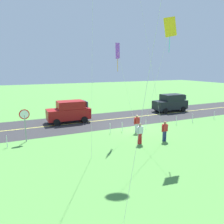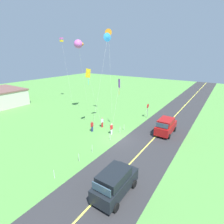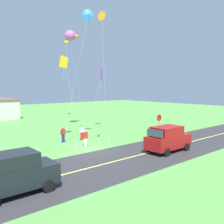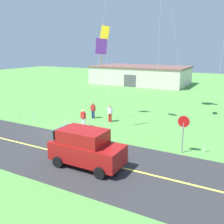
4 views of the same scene
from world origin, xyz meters
name	(u,v)px [view 1 (image 1 of 4)]	position (x,y,z in m)	size (l,w,h in m)	color
ground_plane	(133,128)	(0.00, 0.00, -0.05)	(120.00, 120.00, 0.10)	#549342
asphalt_road	(115,119)	(0.00, -4.00, 0.00)	(120.00, 7.00, 0.00)	#2D2D30
road_centre_stripe	(115,119)	(0.00, -4.00, 0.01)	(120.00, 0.16, 0.00)	#E5E04C
car_suv_foreground	(69,111)	(5.03, -4.76, 1.15)	(4.40, 2.12, 2.24)	maroon
car_parked_west_near	(171,103)	(-8.40, -4.90, 1.15)	(4.40, 2.12, 2.24)	black
stop_sign	(25,119)	(9.57, -0.10, 1.80)	(0.76, 0.08, 2.56)	gray
person_adult_near	(140,133)	(1.80, 4.05, 0.86)	(0.58, 0.22, 1.60)	red
person_adult_companion	(165,131)	(-0.29, 4.32, 0.86)	(0.58, 0.22, 1.60)	navy
person_child_watcher	(137,123)	(0.52, 1.45, 0.86)	(0.58, 0.22, 1.60)	silver
kite_red_low	(170,29)	(0.54, 5.34, 8.12)	(1.84, 1.35, 8.95)	silver
kite_yellow_high	(118,52)	(2.41, 1.47, 6.84)	(2.28, 0.73, 7.60)	silver
fence_post_0	(214,115)	(-9.93, 0.70, 0.45)	(0.05, 0.05, 0.90)	silver
fence_post_1	(193,118)	(-6.75, 0.70, 0.45)	(0.05, 0.05, 0.90)	silver
fence_post_2	(176,120)	(-4.59, 0.70, 0.45)	(0.05, 0.05, 0.90)	silver
fence_post_3	(146,124)	(-0.95, 0.70, 0.45)	(0.05, 0.05, 0.90)	silver
fence_post_4	(122,127)	(1.57, 0.70, 0.45)	(0.05, 0.05, 0.90)	silver
fence_post_5	(110,128)	(2.76, 0.70, 0.45)	(0.05, 0.05, 0.90)	silver
fence_post_6	(7,141)	(10.91, 0.70, 0.45)	(0.05, 0.05, 0.90)	silver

